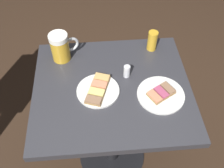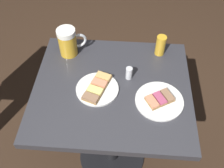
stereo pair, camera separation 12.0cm
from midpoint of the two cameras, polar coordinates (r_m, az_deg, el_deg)
ground_plane at (r=1.87m, az=1.91°, el=-15.56°), size 6.00×6.00×0.00m
cafe_table at (r=1.36m, az=2.53°, el=-5.57°), size 0.65×0.74×0.76m
plate_near at (r=1.19m, az=-0.41°, el=-1.12°), size 0.20×0.20×0.03m
plate_far at (r=1.19m, az=13.26°, el=-3.68°), size 0.22×0.22×0.03m
beer_mug at (r=1.33m, az=-7.05°, el=9.05°), size 0.09×0.14×0.15m
beer_glass_small at (r=1.37m, az=13.15°, el=8.15°), size 0.05×0.05×0.11m
salt_shaker at (r=1.23m, az=6.55°, el=2.23°), size 0.03×0.03×0.06m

